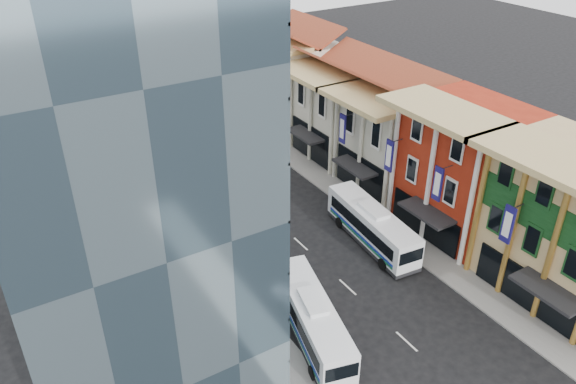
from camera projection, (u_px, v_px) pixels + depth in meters
sidewalk_right at (375, 217)px, 53.98m from camera, size 3.00×90.00×0.15m
sidewalk_left at (214, 274)px, 46.31m from camera, size 3.00×90.00×0.15m
shophouse_red at (465, 169)px, 49.80m from camera, size 8.00×10.00×12.00m
shophouse_cream_near at (393, 141)px, 57.32m from camera, size 8.00×9.00×10.00m
shophouse_cream_mid at (341, 112)px, 63.97m from camera, size 8.00×9.00×10.00m
shophouse_cream_far at (293, 82)px, 71.48m from camera, size 8.00×12.00×11.00m
office_tower at (86, 147)px, 32.79m from camera, size 12.00×26.00×30.00m
office_block_far at (51, 132)px, 54.24m from camera, size 10.00×18.00×14.00m
bus_left_near at (312, 318)px, 39.38m from camera, size 5.13×11.26×3.52m
bus_left_far at (216, 175)px, 57.80m from camera, size 4.86×11.17×3.49m
bus_right at (372, 225)px, 49.50m from camera, size 3.71×11.53×3.63m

